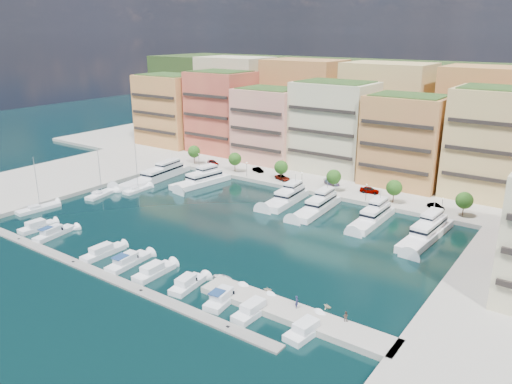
% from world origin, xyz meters
% --- Properties ---
extents(ground, '(400.00, 400.00, 0.00)m').
position_xyz_m(ground, '(0.00, 0.00, 0.00)').
color(ground, black).
rests_on(ground, ground).
extents(north_quay, '(220.00, 64.00, 2.00)m').
position_xyz_m(north_quay, '(0.00, 62.00, 0.00)').
color(north_quay, '#9E998E').
rests_on(north_quay, ground).
extents(west_quay, '(34.00, 76.00, 2.00)m').
position_xyz_m(west_quay, '(-62.00, -8.00, 0.00)').
color(west_quay, '#9E998E').
rests_on(west_quay, ground).
extents(hillside, '(240.00, 40.00, 58.00)m').
position_xyz_m(hillside, '(0.00, 110.00, 0.00)').
color(hillside, '#1F3214').
rests_on(hillside, ground).
extents(south_pontoon, '(72.00, 2.20, 0.35)m').
position_xyz_m(south_pontoon, '(-3.00, -30.00, 0.00)').
color(south_pontoon, gray).
rests_on(south_pontoon, ground).
extents(finger_pier, '(32.00, 5.00, 2.00)m').
position_xyz_m(finger_pier, '(30.00, -22.00, 0.00)').
color(finger_pier, '#9E998E').
rests_on(finger_pier, ground).
extents(apartment_0, '(22.00, 16.50, 24.80)m').
position_xyz_m(apartment_0, '(-66.00, 49.99, 13.31)').
color(apartment_0, '#BD8745').
rests_on(apartment_0, north_quay).
extents(apartment_1, '(20.00, 16.50, 26.80)m').
position_xyz_m(apartment_1, '(-44.00, 51.99, 14.31)').
color(apartment_1, '#D96948').
rests_on(apartment_1, north_quay).
extents(apartment_2, '(20.00, 15.50, 22.80)m').
position_xyz_m(apartment_2, '(-23.00, 49.99, 12.31)').
color(apartment_2, '#E6A680').
rests_on(apartment_2, north_quay).
extents(apartment_3, '(22.00, 16.50, 25.80)m').
position_xyz_m(apartment_3, '(-2.00, 51.99, 13.81)').
color(apartment_3, beige).
rests_on(apartment_3, north_quay).
extents(apartment_4, '(20.00, 15.50, 23.80)m').
position_xyz_m(apartment_4, '(20.00, 49.99, 12.81)').
color(apartment_4, '#BB8946').
rests_on(apartment_4, north_quay).
extents(apartment_5, '(22.00, 16.50, 26.80)m').
position_xyz_m(apartment_5, '(42.00, 51.99, 14.31)').
color(apartment_5, '#D0BC6E').
rests_on(apartment_5, north_quay).
extents(backblock_0, '(26.00, 18.00, 30.00)m').
position_xyz_m(backblock_0, '(-55.00, 74.00, 16.00)').
color(backblock_0, beige).
rests_on(backblock_0, north_quay).
extents(backblock_1, '(26.00, 18.00, 30.00)m').
position_xyz_m(backblock_1, '(-25.00, 74.00, 16.00)').
color(backblock_1, '#BB8946').
rests_on(backblock_1, north_quay).
extents(backblock_2, '(26.00, 18.00, 30.00)m').
position_xyz_m(backblock_2, '(5.00, 74.00, 16.00)').
color(backblock_2, '#D0BC6E').
rests_on(backblock_2, north_quay).
extents(backblock_3, '(26.00, 18.00, 30.00)m').
position_xyz_m(backblock_3, '(35.00, 74.00, 16.00)').
color(backblock_3, '#BD8745').
rests_on(backblock_3, north_quay).
extents(tree_0, '(3.80, 3.80, 5.65)m').
position_xyz_m(tree_0, '(-40.00, 33.50, 4.74)').
color(tree_0, '#473323').
rests_on(tree_0, north_quay).
extents(tree_1, '(3.80, 3.80, 5.65)m').
position_xyz_m(tree_1, '(-24.00, 33.50, 4.74)').
color(tree_1, '#473323').
rests_on(tree_1, north_quay).
extents(tree_2, '(3.80, 3.80, 5.65)m').
position_xyz_m(tree_2, '(-8.00, 33.50, 4.74)').
color(tree_2, '#473323').
rests_on(tree_2, north_quay).
extents(tree_3, '(3.80, 3.80, 5.65)m').
position_xyz_m(tree_3, '(8.00, 33.50, 4.74)').
color(tree_3, '#473323').
rests_on(tree_3, north_quay).
extents(tree_4, '(3.80, 3.80, 5.65)m').
position_xyz_m(tree_4, '(24.00, 33.50, 4.74)').
color(tree_4, '#473323').
rests_on(tree_4, north_quay).
extents(tree_5, '(3.80, 3.80, 5.65)m').
position_xyz_m(tree_5, '(40.00, 33.50, 4.74)').
color(tree_5, '#473323').
rests_on(tree_5, north_quay).
extents(lamppost_0, '(0.30, 0.30, 4.20)m').
position_xyz_m(lamppost_0, '(-36.00, 31.20, 3.83)').
color(lamppost_0, black).
rests_on(lamppost_0, north_quay).
extents(lamppost_1, '(0.30, 0.30, 4.20)m').
position_xyz_m(lamppost_1, '(-18.00, 31.20, 3.83)').
color(lamppost_1, black).
rests_on(lamppost_1, north_quay).
extents(lamppost_2, '(0.30, 0.30, 4.20)m').
position_xyz_m(lamppost_2, '(0.00, 31.20, 3.83)').
color(lamppost_2, black).
rests_on(lamppost_2, north_quay).
extents(lamppost_3, '(0.30, 0.30, 4.20)m').
position_xyz_m(lamppost_3, '(18.00, 31.20, 3.83)').
color(lamppost_3, black).
rests_on(lamppost_3, north_quay).
extents(lamppost_4, '(0.30, 0.30, 4.20)m').
position_xyz_m(lamppost_4, '(36.00, 31.20, 3.83)').
color(lamppost_4, black).
rests_on(lamppost_4, north_quay).
extents(yacht_0, '(7.48, 25.93, 7.30)m').
position_xyz_m(yacht_0, '(-39.08, 17.29, 1.21)').
color(yacht_0, white).
rests_on(yacht_0, ground).
extents(yacht_1, '(7.55, 18.65, 7.30)m').
position_xyz_m(yacht_1, '(-25.40, 20.66, 1.09)').
color(yacht_1, white).
rests_on(yacht_1, ground).
extents(yacht_3, '(5.95, 16.79, 7.30)m').
position_xyz_m(yacht_3, '(1.60, 21.45, 1.21)').
color(yacht_3, white).
rests_on(yacht_3, ground).
extents(yacht_4, '(5.43, 18.67, 7.30)m').
position_xyz_m(yacht_4, '(10.79, 20.50, 1.09)').
color(yacht_4, white).
rests_on(yacht_4, ground).
extents(yacht_5, '(4.17, 16.99, 7.30)m').
position_xyz_m(yacht_5, '(24.18, 21.23, 1.21)').
color(yacht_5, white).
rests_on(yacht_5, ground).
extents(yacht_6, '(5.59, 21.16, 7.30)m').
position_xyz_m(yacht_6, '(36.65, 19.41, 1.21)').
color(yacht_6, white).
rests_on(yacht_6, ground).
extents(cruiser_0, '(2.93, 7.81, 2.55)m').
position_xyz_m(cruiser_0, '(-32.20, -24.58, 0.55)').
color(cruiser_0, white).
rests_on(cruiser_0, ground).
extents(cruiser_1, '(3.57, 9.31, 2.66)m').
position_xyz_m(cruiser_1, '(-26.22, -24.62, 0.57)').
color(cruiser_1, white).
rests_on(cruiser_1, ground).
extents(cruiser_3, '(2.60, 8.88, 2.55)m').
position_xyz_m(cruiser_3, '(-10.41, -24.60, 0.55)').
color(cruiser_3, white).
rests_on(cruiser_3, ground).
extents(cruiser_4, '(3.54, 9.22, 2.66)m').
position_xyz_m(cruiser_4, '(-3.41, -24.62, 0.57)').
color(cruiser_4, white).
rests_on(cruiser_4, ground).
extents(cruiser_5, '(2.93, 8.11, 2.55)m').
position_xyz_m(cruiser_5, '(3.28, -24.59, 0.55)').
color(cruiser_5, white).
rests_on(cruiser_5, ground).
extents(cruiser_6, '(3.51, 7.50, 2.55)m').
position_xyz_m(cruiser_6, '(11.15, -24.58, 0.55)').
color(cruiser_6, white).
rests_on(cruiser_6, ground).
extents(cruiser_7, '(3.79, 8.08, 2.66)m').
position_xyz_m(cruiser_7, '(18.77, -24.60, 0.57)').
color(cruiser_7, white).
rests_on(cruiser_7, ground).
extents(cruiser_8, '(3.05, 8.11, 2.55)m').
position_xyz_m(cruiser_8, '(24.67, -24.59, 0.55)').
color(cruiser_8, white).
rests_on(cruiser_8, ground).
extents(cruiser_9, '(3.75, 7.78, 2.55)m').
position_xyz_m(cruiser_9, '(33.70, -24.58, 0.55)').
color(cruiser_9, white).
rests_on(cruiser_9, ground).
extents(sailboat_0, '(3.89, 10.28, 13.20)m').
position_xyz_m(sailboat_0, '(-43.16, -17.58, 0.31)').
color(sailboat_0, white).
rests_on(sailboat_0, ground).
extents(sailboat_1, '(4.42, 8.86, 13.20)m').
position_xyz_m(sailboat_1, '(-39.89, -2.32, 0.31)').
color(sailboat_1, white).
rests_on(sailboat_1, ground).
extents(sailboat_2, '(3.02, 8.19, 13.20)m').
position_xyz_m(sailboat_2, '(-35.39, 5.93, 0.32)').
color(sailboat_2, white).
rests_on(sailboat_2, ground).
extents(tender_0, '(3.99, 3.32, 0.71)m').
position_xyz_m(tender_0, '(14.06, -19.00, 0.36)').
color(tender_0, white).
rests_on(tender_0, ground).
extents(tender_1, '(1.73, 1.59, 0.75)m').
position_xyz_m(tender_1, '(22.59, -17.89, 0.38)').
color(tender_1, beige).
rests_on(tender_1, ground).
extents(tender_3, '(1.74, 1.61, 0.76)m').
position_xyz_m(tender_3, '(32.94, -16.91, 0.38)').
color(tender_3, beige).
rests_on(tender_3, ground).
extents(car_0, '(4.73, 3.04, 1.50)m').
position_xyz_m(car_0, '(-34.09, 35.49, 1.75)').
color(car_0, gray).
rests_on(car_0, north_quay).
extents(car_1, '(4.31, 2.66, 1.34)m').
position_xyz_m(car_1, '(-18.14, 36.88, 1.67)').
color(car_1, gray).
rests_on(car_1, north_quay).
extents(car_2, '(5.39, 3.80, 1.36)m').
position_xyz_m(car_2, '(-7.91, 34.17, 1.68)').
color(car_2, gray).
rests_on(car_2, north_quay).
extents(car_3, '(4.99, 2.92, 1.36)m').
position_xyz_m(car_3, '(5.36, 37.99, 1.68)').
color(car_3, gray).
rests_on(car_3, north_quay).
extents(car_4, '(5.10, 2.74, 1.65)m').
position_xyz_m(car_4, '(16.38, 37.19, 1.82)').
color(car_4, gray).
rests_on(car_4, north_quay).
extents(car_5, '(4.27, 2.78, 1.33)m').
position_xyz_m(car_5, '(33.73, 34.81, 1.66)').
color(car_5, gray).
rests_on(car_5, north_quay).
extents(person_0, '(0.65, 0.82, 1.96)m').
position_xyz_m(person_0, '(29.85, -20.88, 1.98)').
color(person_0, '#26274D').
rests_on(person_0, finger_pier).
extents(person_1, '(0.91, 0.81, 1.56)m').
position_xyz_m(person_1, '(37.37, -20.00, 1.78)').
color(person_1, brown).
rests_on(person_1, finger_pier).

